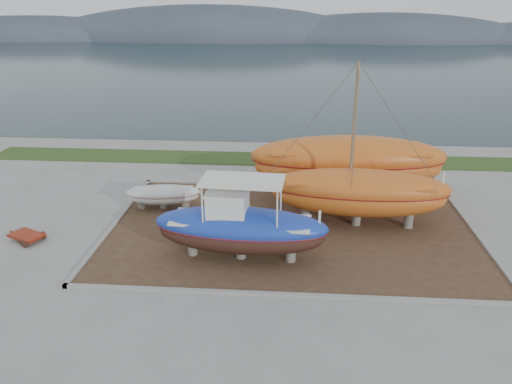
# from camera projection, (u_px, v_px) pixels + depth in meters

# --- Properties ---
(ground) EXTENTS (140.00, 140.00, 0.00)m
(ground) POSITION_uv_depth(u_px,v_px,m) (291.00, 269.00, 21.53)
(ground) COLOR gray
(ground) RESTS_ON ground
(dirt_patch) EXTENTS (18.00, 12.00, 0.06)m
(dirt_patch) POSITION_uv_depth(u_px,v_px,m) (292.00, 229.00, 25.24)
(dirt_patch) COLOR #422D1E
(dirt_patch) RESTS_ON ground
(curb_frame) EXTENTS (18.60, 12.60, 0.15)m
(curb_frame) POSITION_uv_depth(u_px,v_px,m) (292.00, 228.00, 25.22)
(curb_frame) COLOR gray
(curb_frame) RESTS_ON ground
(grass_strip) EXTENTS (44.00, 3.00, 0.08)m
(grass_strip) POSITION_uv_depth(u_px,v_px,m) (293.00, 159.00, 35.90)
(grass_strip) COLOR #284219
(grass_strip) RESTS_ON ground
(sea) EXTENTS (260.00, 100.00, 0.04)m
(sea) POSITION_uv_depth(u_px,v_px,m) (295.00, 64.00, 86.49)
(sea) COLOR #182C30
(sea) RESTS_ON ground
(mountain_ridge) EXTENTS (200.00, 36.00, 20.00)m
(mountain_ridge) POSITION_uv_depth(u_px,v_px,m) (295.00, 39.00, 137.53)
(mountain_ridge) COLOR #333D49
(mountain_ridge) RESTS_ON ground
(blue_caique) EXTENTS (7.86, 2.89, 3.72)m
(blue_caique) POSITION_uv_depth(u_px,v_px,m) (241.00, 220.00, 21.74)
(blue_caique) COLOR #1C3CB1
(blue_caique) RESTS_ON dirt_patch
(white_dinghy) EXTENTS (4.27, 2.02, 1.24)m
(white_dinghy) POSITION_uv_depth(u_px,v_px,m) (163.00, 197.00, 27.49)
(white_dinghy) COLOR white
(white_dinghy) RESTS_ON dirt_patch
(orange_sailboat) EXTENTS (9.15, 3.13, 8.15)m
(orange_sailboat) POSITION_uv_depth(u_px,v_px,m) (362.00, 148.00, 24.15)
(orange_sailboat) COLOR #BC5B1D
(orange_sailboat) RESTS_ON dirt_patch
(orange_bare_hull) EXTENTS (11.16, 3.79, 3.61)m
(orange_bare_hull) POSITION_uv_depth(u_px,v_px,m) (348.00, 169.00, 28.26)
(orange_bare_hull) COLOR #BC5B1D
(orange_bare_hull) RESTS_ON dirt_patch
(red_trailer) EXTENTS (2.65, 2.06, 0.34)m
(red_trailer) POSITION_uv_depth(u_px,v_px,m) (27.00, 237.00, 24.04)
(red_trailer) COLOR maroon
(red_trailer) RESTS_ON ground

